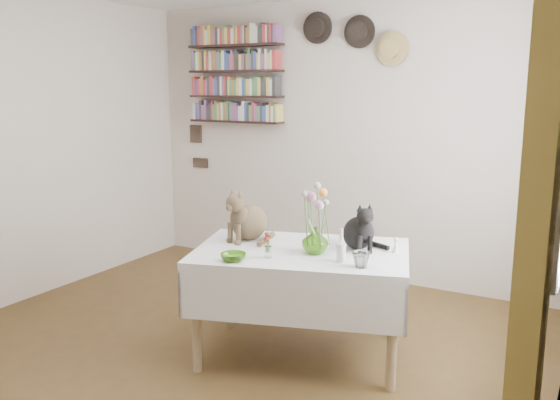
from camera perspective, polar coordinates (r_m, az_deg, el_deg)
The scene contains 15 objects.
room at distance 3.49m, azimuth -8.79°, elevation 2.61°, with size 4.08×4.58×2.58m.
curtain at distance 2.67m, azimuth 23.48°, elevation -2.96°, with size 0.12×0.38×2.10m, color brown.
dining_table at distance 3.84m, azimuth 2.05°, elevation -7.34°, with size 1.54×1.23×0.72m.
tabby_cat at distance 4.01m, azimuth -2.95°, elevation -1.25°, with size 0.24×0.31×0.37m, color brown, non-canonical shape.
black_cat at distance 3.82m, azimuth 7.58°, elevation -2.33°, with size 0.21×0.27×0.32m, color black, non-canonical shape.
flower_vase at distance 3.69m, azimuth 3.40°, elevation -3.89°, with size 0.16×0.16×0.17m, color #85CA3A.
green_bowl at distance 3.56m, azimuth -4.52°, elevation -5.51°, with size 0.15×0.15×0.05m, color #85CA3A.
drinking_glass at distance 3.45m, azimuth 7.79°, elevation -5.69°, with size 0.10×0.10×0.10m, color white.
candlestick at distance 3.54m, azimuth 5.88°, elevation -4.89°, with size 0.06×0.06×0.20m.
berry_jar at distance 3.60m, azimuth -1.16°, elevation -4.35°, with size 0.05×0.05×0.18m.
porcelain_figurine at distance 3.78m, azimuth 11.10°, elevation -4.38°, with size 0.05×0.05×0.10m.
flower_bouquet at distance 3.64m, azimuth 3.53°, elevation 0.01°, with size 0.17×0.13×0.39m.
bookshelf_unit at distance 5.85m, azimuth -4.32°, elevation 11.89°, with size 1.00×0.16×0.91m.
wall_hats at distance 5.32m, azimuth 7.20°, elevation 15.42°, with size 0.98×0.09×0.48m.
wall_art_plaques at distance 6.25m, azimuth -7.92°, elevation 5.17°, with size 0.21×0.02×0.44m.
Camera 1 is at (2.14, -2.71, 1.76)m, focal length 38.00 mm.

